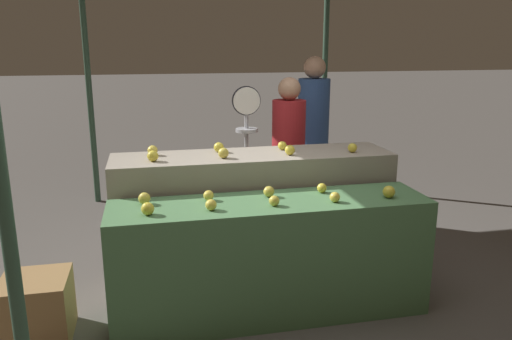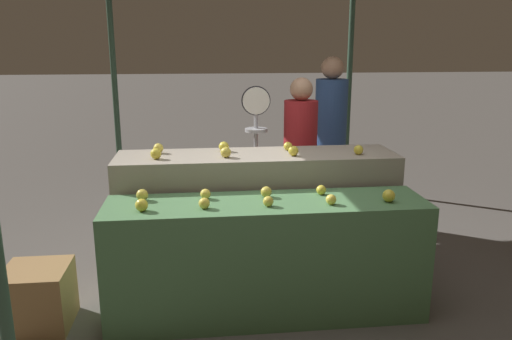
{
  "view_description": "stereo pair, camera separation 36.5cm",
  "coord_description": "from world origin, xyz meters",
  "px_view_note": "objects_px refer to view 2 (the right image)",
  "views": [
    {
      "loc": [
        -0.8,
        -3.18,
        1.9
      ],
      "look_at": [
        -0.04,
        0.3,
        1.0
      ],
      "focal_mm": 35.0,
      "sensor_mm": 36.0,
      "label": 1
    },
    {
      "loc": [
        -0.44,
        -3.24,
        1.9
      ],
      "look_at": [
        -0.04,
        0.3,
        1.0
      ],
      "focal_mm": 35.0,
      "sensor_mm": 36.0,
      "label": 2
    }
  ],
  "objects_px": {
    "person_customer_left": "(330,127)",
    "wooden_crate_side": "(38,297)",
    "produce_scale": "(256,135)",
    "person_vendor_at_scale": "(300,150)"
  },
  "relations": [
    {
      "from": "person_vendor_at_scale",
      "to": "wooden_crate_side",
      "type": "distance_m",
      "value": 2.53
    },
    {
      "from": "person_customer_left",
      "to": "wooden_crate_side",
      "type": "height_order",
      "value": "person_customer_left"
    },
    {
      "from": "person_customer_left",
      "to": "wooden_crate_side",
      "type": "distance_m",
      "value": 3.25
    },
    {
      "from": "produce_scale",
      "to": "person_customer_left",
      "type": "height_order",
      "value": "person_customer_left"
    },
    {
      "from": "person_vendor_at_scale",
      "to": "person_customer_left",
      "type": "height_order",
      "value": "person_customer_left"
    },
    {
      "from": "person_vendor_at_scale",
      "to": "produce_scale",
      "type": "bearing_deg",
      "value": 12.59
    },
    {
      "from": "wooden_crate_side",
      "to": "produce_scale",
      "type": "bearing_deg",
      "value": 34.13
    },
    {
      "from": "person_vendor_at_scale",
      "to": "wooden_crate_side",
      "type": "height_order",
      "value": "person_vendor_at_scale"
    },
    {
      "from": "produce_scale",
      "to": "person_vendor_at_scale",
      "type": "distance_m",
      "value": 0.5
    },
    {
      "from": "produce_scale",
      "to": "person_vendor_at_scale",
      "type": "relative_size",
      "value": 0.96
    }
  ]
}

